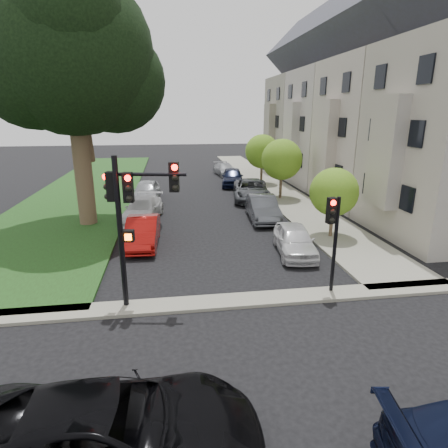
{
  "coord_description": "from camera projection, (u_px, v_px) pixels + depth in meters",
  "views": [
    {
      "loc": [
        -2.16,
        -9.66,
        6.45
      ],
      "look_at": [
        0.0,
        5.0,
        2.0
      ],
      "focal_mm": 30.0,
      "sensor_mm": 36.0,
      "label": 1
    }
  ],
  "objects": [
    {
      "name": "ground",
      "position": [
        248.0,
        334.0,
        11.3
      ],
      "size": [
        140.0,
        140.0,
        0.0
      ],
      "primitive_type": "plane",
      "color": "black",
      "rests_on": "ground"
    },
    {
      "name": "grass_strip",
      "position": [
        91.0,
        188.0,
        32.77
      ],
      "size": [
        8.0,
        44.0,
        0.12
      ],
      "primitive_type": "cube",
      "color": "#1E3615",
      "rests_on": "ground"
    },
    {
      "name": "sidewalk_right",
      "position": [
        266.0,
        183.0,
        34.97
      ],
      "size": [
        3.5,
        44.0,
        0.12
      ],
      "primitive_type": "cube",
      "color": "gray",
      "rests_on": "ground"
    },
    {
      "name": "sidewalk_cross",
      "position": [
        236.0,
        301.0,
        13.18
      ],
      "size": [
        60.0,
        1.0,
        0.12
      ],
      "primitive_type": "cube",
      "color": "gray",
      "rests_on": "ground"
    },
    {
      "name": "house_b",
      "position": [
        380.0,
        105.0,
        25.73
      ],
      "size": [
        7.7,
        7.55,
        15.97
      ],
      "color": "gray",
      "rests_on": "ground"
    },
    {
      "name": "house_c",
      "position": [
        334.0,
        106.0,
        32.84
      ],
      "size": [
        7.7,
        7.55,
        15.97
      ],
      "color": "#A6A4A2",
      "rests_on": "ground"
    },
    {
      "name": "house_d",
      "position": [
        304.0,
        107.0,
        39.95
      ],
      "size": [
        7.7,
        7.55,
        15.97
      ],
      "color": "gray",
      "rests_on": "ground"
    },
    {
      "name": "eucalyptus",
      "position": [
        69.0,
        53.0,
        19.57
      ],
      "size": [
        9.73,
        8.83,
        13.79
      ],
      "color": "brown",
      "rests_on": "ground"
    },
    {
      "name": "small_tree_a",
      "position": [
        334.0,
        192.0,
        19.24
      ],
      "size": [
        2.5,
        2.5,
        3.74
      ],
      "color": "brown",
      "rests_on": "ground"
    },
    {
      "name": "small_tree_b",
      "position": [
        282.0,
        160.0,
        27.88
      ],
      "size": [
        3.04,
        3.04,
        4.56
      ],
      "color": "brown",
      "rests_on": "ground"
    },
    {
      "name": "small_tree_c",
      "position": [
        262.0,
        151.0,
        33.66
      ],
      "size": [
        3.04,
        3.04,
        4.56
      ],
      "color": "brown",
      "rests_on": "ground"
    },
    {
      "name": "traffic_signal_main",
      "position": [
        131.0,
        206.0,
        11.92
      ],
      "size": [
        2.53,
        0.67,
        5.17
      ],
      "color": "black",
      "rests_on": "ground"
    },
    {
      "name": "traffic_signal_secondary",
      "position": [
        333.0,
        228.0,
        13.13
      ],
      "size": [
        0.48,
        0.39,
        3.65
      ],
      "color": "black",
      "rests_on": "ground"
    },
    {
      "name": "car_cross_near",
      "position": [
        107.0,
        436.0,
        6.79
      ],
      "size": [
        5.83,
        2.76,
        1.61
      ],
      "primitive_type": "imported",
      "rotation": [
        0.0,
        0.0,
        1.56
      ],
      "color": "black",
      "rests_on": "ground"
    },
    {
      "name": "car_parked_0",
      "position": [
        295.0,
        240.0,
        17.53
      ],
      "size": [
        2.13,
        4.22,
        1.38
      ],
      "primitive_type": "imported",
      "rotation": [
        0.0,
        0.0,
        -0.13
      ],
      "color": "silver",
      "rests_on": "ground"
    },
    {
      "name": "car_parked_1",
      "position": [
        263.0,
        208.0,
        23.06
      ],
      "size": [
        1.92,
        4.69,
        1.51
      ],
      "primitive_type": "imported",
      "rotation": [
        0.0,
        0.0,
        -0.07
      ],
      "color": "#3F4247",
      "rests_on": "ground"
    },
    {
      "name": "car_parked_2",
      "position": [
        251.0,
        190.0,
        28.3
      ],
      "size": [
        3.41,
        5.92,
        1.55
      ],
      "primitive_type": "imported",
      "rotation": [
        0.0,
        0.0,
        -0.15
      ],
      "color": "#3F4247",
      "rests_on": "ground"
    },
    {
      "name": "car_parked_3",
      "position": [
        232.0,
        177.0,
        33.83
      ],
      "size": [
        2.59,
        4.93,
        1.6
      ],
      "primitive_type": "imported",
      "rotation": [
        0.0,
        0.0,
        -0.15
      ],
      "color": "black",
      "rests_on": "ground"
    },
    {
      "name": "car_parked_4",
      "position": [
        225.0,
        169.0,
        39.44
      ],
      "size": [
        2.32,
        4.57,
        1.27
      ],
      "primitive_type": "imported",
      "rotation": [
        0.0,
        0.0,
        0.13
      ],
      "color": "#999BA0",
      "rests_on": "ground"
    },
    {
      "name": "car_parked_5",
      "position": [
        142.0,
        232.0,
        18.64
      ],
      "size": [
        1.67,
        4.38,
        1.42
      ],
      "primitive_type": "imported",
      "rotation": [
        0.0,
        0.0,
        -0.04
      ],
      "color": "maroon",
      "rests_on": "ground"
    },
    {
      "name": "car_parked_6",
      "position": [
        143.0,
        209.0,
        23.06
      ],
      "size": [
        2.77,
        5.05,
        1.39
      ],
      "primitive_type": "imported",
      "rotation": [
        0.0,
        0.0,
        -0.18
      ],
      "color": "silver",
      "rests_on": "ground"
    },
    {
      "name": "car_parked_7",
      "position": [
        146.0,
        191.0,
        28.0
      ],
      "size": [
        2.14,
        4.62,
        1.53
      ],
      "primitive_type": "imported",
      "rotation": [
        0.0,
        0.0,
        -0.07
      ],
      "color": "#999BA0",
      "rests_on": "ground"
    }
  ]
}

